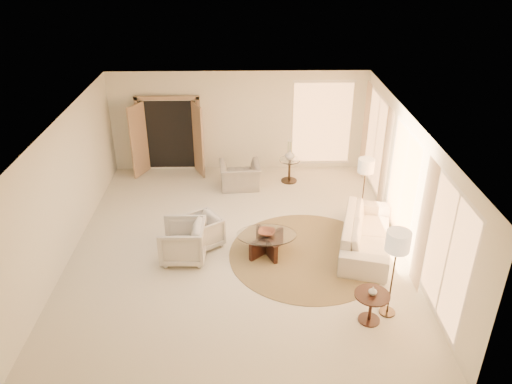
{
  "coord_description": "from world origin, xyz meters",
  "views": [
    {
      "loc": [
        0.19,
        -9.03,
        6.05
      ],
      "look_at": [
        0.4,
        0.4,
        1.1
      ],
      "focal_mm": 35.0,
      "sensor_mm": 36.0,
      "label": 1
    }
  ],
  "objects_px": {
    "accent_chair": "(240,172)",
    "floor_lamp_near": "(366,168)",
    "sofa": "(366,233)",
    "armchair_right": "(183,240)",
    "armchair_left": "(201,230)",
    "end_table": "(371,303)",
    "end_vase": "(373,291)",
    "bowl": "(267,232)",
    "coffee_table": "(267,241)",
    "side_vase": "(290,155)",
    "side_table": "(289,168)",
    "floor_lamp_far": "(398,245)"
  },
  "relations": [
    {
      "from": "coffee_table",
      "to": "end_vase",
      "type": "bearing_deg",
      "value": -51.05
    },
    {
      "from": "floor_lamp_near",
      "to": "floor_lamp_far",
      "type": "xyz_separation_m",
      "value": [
        -0.21,
        -3.32,
        0.15
      ]
    },
    {
      "from": "side_vase",
      "to": "armchair_right",
      "type": "bearing_deg",
      "value": -124.87
    },
    {
      "from": "accent_chair",
      "to": "end_vase",
      "type": "xyz_separation_m",
      "value": [
        2.29,
        -5.17,
        0.19
      ]
    },
    {
      "from": "armchair_right",
      "to": "side_table",
      "type": "xyz_separation_m",
      "value": [
        2.48,
        3.56,
        -0.06
      ]
    },
    {
      "from": "coffee_table",
      "to": "bowl",
      "type": "bearing_deg",
      "value": 0.0
    },
    {
      "from": "floor_lamp_near",
      "to": "accent_chair",
      "type": "bearing_deg",
      "value": 149.96
    },
    {
      "from": "side_table",
      "to": "side_vase",
      "type": "distance_m",
      "value": 0.39
    },
    {
      "from": "end_table",
      "to": "end_vase",
      "type": "distance_m",
      "value": 0.25
    },
    {
      "from": "coffee_table",
      "to": "side_vase",
      "type": "xyz_separation_m",
      "value": [
        0.75,
        3.39,
        0.49
      ]
    },
    {
      "from": "end_vase",
      "to": "sofa",
      "type": "bearing_deg",
      "value": 79.51
    },
    {
      "from": "coffee_table",
      "to": "end_vase",
      "type": "relative_size",
      "value": 9.7
    },
    {
      "from": "armchair_left",
      "to": "floor_lamp_near",
      "type": "height_order",
      "value": "floor_lamp_near"
    },
    {
      "from": "coffee_table",
      "to": "end_vase",
      "type": "xyz_separation_m",
      "value": [
        1.71,
        -2.12,
        0.36
      ]
    },
    {
      "from": "end_table",
      "to": "armchair_left",
      "type": "bearing_deg",
      "value": 141.88
    },
    {
      "from": "sofa",
      "to": "armchair_right",
      "type": "bearing_deg",
      "value": 109.84
    },
    {
      "from": "side_vase",
      "to": "end_vase",
      "type": "bearing_deg",
      "value": -80.13
    },
    {
      "from": "sofa",
      "to": "end_table",
      "type": "distance_m",
      "value": 2.3
    },
    {
      "from": "armchair_left",
      "to": "bowl",
      "type": "height_order",
      "value": "armchair_left"
    },
    {
      "from": "armchair_right",
      "to": "end_table",
      "type": "xyz_separation_m",
      "value": [
        3.44,
        -1.95,
        -0.06
      ]
    },
    {
      "from": "end_table",
      "to": "floor_lamp_far",
      "type": "distance_m",
      "value": 1.13
    },
    {
      "from": "sofa",
      "to": "armchair_left",
      "type": "relative_size",
      "value": 3.21
    },
    {
      "from": "armchair_right",
      "to": "accent_chair",
      "type": "height_order",
      "value": "accent_chair"
    },
    {
      "from": "end_vase",
      "to": "bowl",
      "type": "bearing_deg",
      "value": 128.95
    },
    {
      "from": "sofa",
      "to": "accent_chair",
      "type": "relative_size",
      "value": 2.37
    },
    {
      "from": "end_table",
      "to": "side_table",
      "type": "distance_m",
      "value": 5.59
    },
    {
      "from": "sofa",
      "to": "floor_lamp_near",
      "type": "distance_m",
      "value": 1.57
    },
    {
      "from": "end_table",
      "to": "side_table",
      "type": "relative_size",
      "value": 0.94
    },
    {
      "from": "end_table",
      "to": "coffee_table",
      "type": "bearing_deg",
      "value": 128.95
    },
    {
      "from": "floor_lamp_near",
      "to": "bowl",
      "type": "bearing_deg",
      "value": -148.83
    },
    {
      "from": "accent_chair",
      "to": "end_table",
      "type": "xyz_separation_m",
      "value": [
        2.29,
        -5.17,
        -0.06
      ]
    },
    {
      "from": "side_table",
      "to": "end_vase",
      "type": "relative_size",
      "value": 4.2
    },
    {
      "from": "armchair_left",
      "to": "end_vase",
      "type": "relative_size",
      "value": 4.99
    },
    {
      "from": "sofa",
      "to": "end_table",
      "type": "xyz_separation_m",
      "value": [
        -0.42,
        -2.26,
        0.03
      ]
    },
    {
      "from": "side_table",
      "to": "side_vase",
      "type": "bearing_deg",
      "value": 90.0
    },
    {
      "from": "armchair_left",
      "to": "floor_lamp_near",
      "type": "distance_m",
      "value": 3.94
    },
    {
      "from": "floor_lamp_near",
      "to": "floor_lamp_far",
      "type": "distance_m",
      "value": 3.33
    },
    {
      "from": "side_table",
      "to": "armchair_right",
      "type": "bearing_deg",
      "value": -124.87
    },
    {
      "from": "end_vase",
      "to": "armchair_right",
      "type": "bearing_deg",
      "value": 150.44
    },
    {
      "from": "floor_lamp_near",
      "to": "side_vase",
      "type": "distance_m",
      "value": 2.58
    },
    {
      "from": "end_table",
      "to": "floor_lamp_near",
      "type": "bearing_deg",
      "value": 80.58
    },
    {
      "from": "floor_lamp_far",
      "to": "floor_lamp_near",
      "type": "bearing_deg",
      "value": 86.3
    },
    {
      "from": "sofa",
      "to": "side_vase",
      "type": "relative_size",
      "value": 8.9
    },
    {
      "from": "bowl",
      "to": "end_vase",
      "type": "relative_size",
      "value": 2.27
    },
    {
      "from": "floor_lamp_far",
      "to": "end_vase",
      "type": "height_order",
      "value": "floor_lamp_far"
    },
    {
      "from": "accent_chair",
      "to": "floor_lamp_near",
      "type": "bearing_deg",
      "value": 145.45
    },
    {
      "from": "end_table",
      "to": "sofa",
      "type": "bearing_deg",
      "value": 79.51
    },
    {
      "from": "bowl",
      "to": "side_vase",
      "type": "xyz_separation_m",
      "value": [
        0.75,
        3.39,
        0.28
      ]
    },
    {
      "from": "floor_lamp_near",
      "to": "bowl",
      "type": "relative_size",
      "value": 4.36
    },
    {
      "from": "side_vase",
      "to": "accent_chair",
      "type": "bearing_deg",
      "value": -165.74
    }
  ]
}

